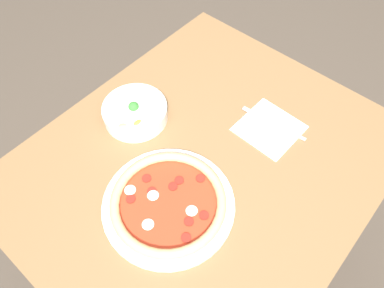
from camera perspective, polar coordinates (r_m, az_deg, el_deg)
ground_plane at (r=1.78m, az=1.11°, el=-15.83°), size 8.00×8.00×0.00m
dining_table at (r=1.19m, az=1.61°, el=-5.49°), size 1.07×0.90×0.77m
pizza at (r=1.00m, az=-3.64°, el=-8.93°), size 0.36×0.36×0.04m
bowl at (r=1.17m, az=-8.68°, el=4.93°), size 0.20×0.20×0.07m
napkin at (r=1.18m, az=11.69°, el=2.38°), size 0.18×0.18×0.00m
fork at (r=1.16m, az=11.08°, el=1.68°), size 0.03×0.17×0.00m
knife at (r=1.19m, az=12.70°, el=2.89°), size 0.03×0.22×0.01m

